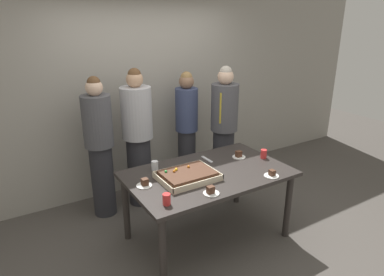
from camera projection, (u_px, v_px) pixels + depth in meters
ground_plane at (207, 236)px, 3.80m from camera, size 12.00×12.00×0.00m
interior_back_panel at (143, 81)px, 4.59m from camera, size 8.00×0.12×3.00m
party_table at (208, 180)px, 3.57m from camera, size 1.68×1.03×0.79m
sheet_cake at (187, 175)px, 3.38m from camera, size 0.57×0.44×0.10m
plated_slice_near_left at (272, 174)px, 3.44m from camera, size 0.15×0.15×0.07m
plated_slice_near_right at (211, 191)px, 3.10m from camera, size 0.15×0.15×0.08m
plated_slice_far_left at (239, 155)px, 3.90m from camera, size 0.15×0.15×0.08m
plated_slice_far_right at (144, 184)px, 3.24m from camera, size 0.15×0.15×0.08m
drink_cup_nearest at (264, 154)px, 3.88m from camera, size 0.07×0.07×0.10m
drink_cup_middle at (167, 199)px, 2.91m from camera, size 0.07×0.07×0.10m
drink_cup_far_end at (155, 166)px, 3.57m from camera, size 0.07×0.07×0.10m
cake_server_utensil at (207, 159)px, 3.85m from camera, size 0.03×0.20×0.01m
person_serving_front at (138, 137)px, 4.23m from camera, size 0.38×0.38×1.75m
person_green_shirt_behind at (187, 129)px, 4.68m from camera, size 0.31×0.31×1.64m
person_striped_tie_right at (100, 147)px, 3.98m from camera, size 0.34×0.34×1.70m
person_far_right_suit at (224, 129)px, 4.56m from camera, size 0.36×0.36×1.73m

